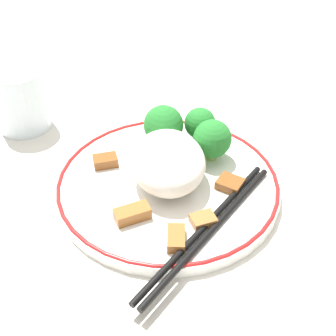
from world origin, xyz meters
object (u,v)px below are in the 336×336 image
Objects in this scene: plate at (168,184)px; broccoli_back_center at (200,124)px; broccoli_back_left at (212,139)px; broccoli_back_right at (166,125)px; drinking_glass at (20,100)px; chopsticks at (208,229)px.

plate is 5.25× the size of broccoli_back_center.
broccoli_back_left reaches higher than broccoli_back_center.
broccoli_back_right is at bearing -115.46° from broccoli_back_left.
broccoli_back_center is at bearing 71.06° from drinking_glass.
plate is at bearing -55.81° from broccoli_back_left.
broccoli_back_left is 0.06m from broccoli_back_right.
broccoli_back_center is (-0.04, -0.01, -0.00)m from broccoli_back_left.
chopsticks is (0.15, 0.03, -0.03)m from broccoli_back_right.
broccoli_back_right reaches higher than plate.
plate is 1.39× the size of chopsticks.
broccoli_back_right is 0.32× the size of chopsticks.
plate is 3.07× the size of drinking_glass.
broccoli_back_center is at bearing -163.75° from broccoli_back_left.
chopsticks is 2.21× the size of drinking_glass.
broccoli_back_left is at bearing 64.54° from broccoli_back_right.
broccoli_back_center is 0.82× the size of broccoli_back_right.
chopsticks reaches higher than plate.
broccoli_back_right reaches higher than broccoli_back_center.
broccoli_back_center is 0.05m from broccoli_back_right.
plate is 0.08m from broccoli_back_right.
plate is 0.10m from broccoli_back_center.
chopsticks is 0.34m from drinking_glass.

